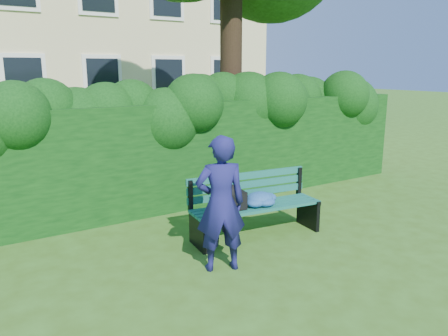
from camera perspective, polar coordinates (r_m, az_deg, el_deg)
ground at (r=6.13m, az=3.05°, el=-9.76°), size 80.00×80.00×0.00m
hedge at (r=7.70m, az=-6.40°, el=1.88°), size 10.00×1.00×1.80m
park_bench at (r=6.20m, az=3.60°, el=-4.58°), size 1.95×0.77×0.89m
man_reading at (r=5.11m, az=-0.45°, el=-4.71°), size 0.69×0.56×1.63m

